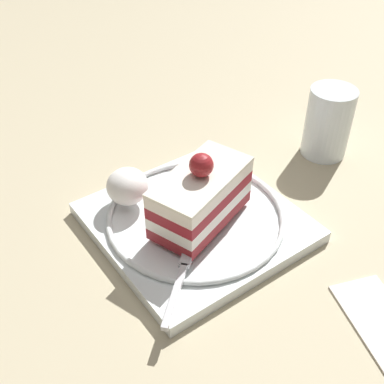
% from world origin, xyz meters
% --- Properties ---
extents(ground_plane, '(2.40, 2.40, 0.00)m').
position_xyz_m(ground_plane, '(0.00, 0.00, 0.00)').
color(ground_plane, tan).
extents(dessert_plate, '(0.20, 0.20, 0.02)m').
position_xyz_m(dessert_plate, '(0.03, 0.00, 0.01)').
color(dessert_plate, white).
rests_on(dessert_plate, ground_plane).
extents(cake_slice, '(0.09, 0.12, 0.08)m').
position_xyz_m(cake_slice, '(0.02, -0.00, 0.05)').
color(cake_slice, maroon).
rests_on(cake_slice, dessert_plate).
extents(whipped_cream_dollop, '(0.04, 0.04, 0.04)m').
position_xyz_m(whipped_cream_dollop, '(0.08, 0.05, 0.04)').
color(whipped_cream_dollop, white).
rests_on(whipped_cream_dollop, dessert_plate).
extents(fork, '(0.09, 0.09, 0.00)m').
position_xyz_m(fork, '(-0.03, 0.05, 0.02)').
color(fork, silver).
rests_on(fork, dessert_plate).
extents(drink_glass_near, '(0.05, 0.05, 0.09)m').
position_xyz_m(drink_glass_near, '(0.06, -0.21, 0.04)').
color(drink_glass_near, silver).
rests_on(drink_glass_near, ground_plane).
extents(folded_napkin, '(0.10, 0.07, 0.00)m').
position_xyz_m(folded_napkin, '(-0.15, -0.07, 0.00)').
color(folded_napkin, silver).
rests_on(folded_napkin, ground_plane).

